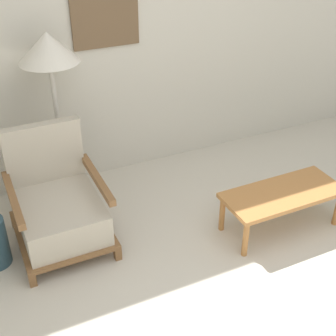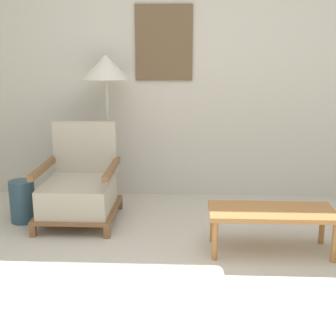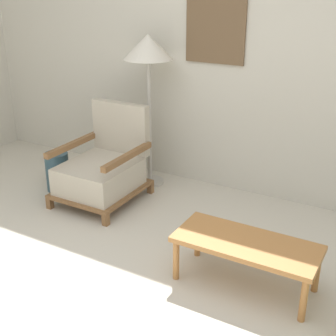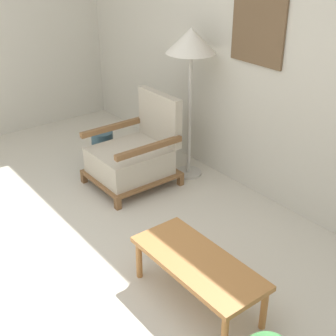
{
  "view_description": "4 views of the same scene",
  "coord_description": "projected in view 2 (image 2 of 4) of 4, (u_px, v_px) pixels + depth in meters",
  "views": [
    {
      "loc": [
        -1.35,
        -1.35,
        2.37
      ],
      "look_at": [
        -0.1,
        1.31,
        0.55
      ],
      "focal_mm": 50.0,
      "sensor_mm": 36.0,
      "label": 1
    },
    {
      "loc": [
        0.08,
        -2.4,
        1.53
      ],
      "look_at": [
        -0.1,
        1.31,
        0.55
      ],
      "focal_mm": 50.0,
      "sensor_mm": 36.0,
      "label": 2
    },
    {
      "loc": [
        1.54,
        -1.59,
        1.94
      ],
      "look_at": [
        -0.1,
        1.31,
        0.55
      ],
      "focal_mm": 50.0,
      "sensor_mm": 36.0,
      "label": 3
    },
    {
      "loc": [
        2.46,
        -0.67,
        2.22
      ],
      "look_at": [
        -0.1,
        1.31,
        0.55
      ],
      "focal_mm": 50.0,
      "sensor_mm": 36.0,
      "label": 4
    }
  ],
  "objects": [
    {
      "name": "ground_plane",
      "position": [
        174.0,
        317.0,
        2.71
      ],
      "size": [
        14.0,
        14.0,
        0.0
      ],
      "primitive_type": "plane",
      "color": "beige"
    },
    {
      "name": "wall_back",
      "position": [
        182.0,
        64.0,
        4.64
      ],
      "size": [
        8.0,
        0.09,
        2.7
      ],
      "color": "beige",
      "rests_on": "ground_plane"
    },
    {
      "name": "armchair",
      "position": [
        80.0,
        188.0,
        4.15
      ],
      "size": [
        0.66,
        0.76,
        0.85
      ],
      "color": "brown",
      "rests_on": "ground_plane"
    },
    {
      "name": "floor_lamp",
      "position": [
        106.0,
        75.0,
        4.4
      ],
      "size": [
        0.45,
        0.45,
        1.44
      ],
      "color": "#B7B2A8",
      "rests_on": "ground_plane"
    },
    {
      "name": "coffee_table",
      "position": [
        272.0,
        215.0,
        3.51
      ],
      "size": [
        0.94,
        0.41,
        0.34
      ],
      "color": "#B2753D",
      "rests_on": "ground_plane"
    },
    {
      "name": "vase",
      "position": [
        23.0,
        201.0,
        4.14
      ],
      "size": [
        0.22,
        0.22,
        0.37
      ],
      "primitive_type": "cylinder",
      "color": "#2D4C5B",
      "rests_on": "ground_plane"
    }
  ]
}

